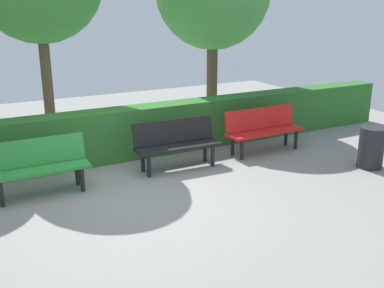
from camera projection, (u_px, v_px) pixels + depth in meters
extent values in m
plane|color=gray|center=(135.00, 194.00, 7.02)|extent=(16.00, 16.00, 0.00)
cube|color=red|center=(265.00, 132.00, 8.89)|extent=(1.65, 0.46, 0.05)
cube|color=red|center=(260.00, 118.00, 8.98)|extent=(1.64, 0.15, 0.42)
cylinder|color=black|center=(296.00, 140.00, 9.15)|extent=(0.07, 0.07, 0.39)
cylinder|color=black|center=(286.00, 136.00, 9.40)|extent=(0.07, 0.07, 0.39)
cylinder|color=black|center=(242.00, 150.00, 8.52)|extent=(0.07, 0.07, 0.39)
cylinder|color=black|center=(233.00, 146.00, 8.77)|extent=(0.07, 0.07, 0.39)
cube|color=black|center=(178.00, 147.00, 7.98)|extent=(1.55, 0.48, 0.05)
cube|color=black|center=(174.00, 131.00, 8.08)|extent=(1.53, 0.19, 0.42)
cylinder|color=black|center=(213.00, 156.00, 8.18)|extent=(0.07, 0.07, 0.39)
cylinder|color=black|center=(205.00, 151.00, 8.44)|extent=(0.07, 0.07, 0.39)
cylinder|color=black|center=(149.00, 166.00, 7.66)|extent=(0.07, 0.07, 0.39)
cylinder|color=black|center=(143.00, 161.00, 7.92)|extent=(0.07, 0.07, 0.39)
cube|color=#2D8C38|center=(40.00, 170.00, 6.87)|extent=(1.48, 0.42, 0.05)
cube|color=#2D8C38|center=(36.00, 152.00, 6.96)|extent=(1.48, 0.10, 0.42)
cylinder|color=black|center=(82.00, 180.00, 7.07)|extent=(0.07, 0.07, 0.39)
cylinder|color=black|center=(77.00, 174.00, 7.33)|extent=(0.07, 0.07, 0.39)
cylinder|color=black|center=(1.00, 194.00, 6.54)|extent=(0.07, 0.07, 0.39)
cube|color=#2D6B28|center=(148.00, 130.00, 8.76)|extent=(11.70, 0.51, 0.97)
cylinder|color=brown|center=(212.00, 76.00, 10.97)|extent=(0.26, 0.26, 2.31)
cylinder|color=brown|center=(48.00, 86.00, 8.82)|extent=(0.20, 0.20, 2.57)
cylinder|color=#262628|center=(371.00, 148.00, 8.08)|extent=(0.44, 0.44, 0.74)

